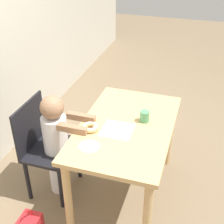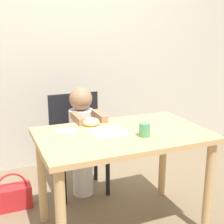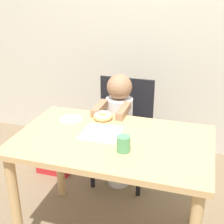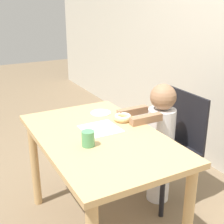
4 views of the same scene
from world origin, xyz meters
TOP-DOWN VIEW (x-y plane):
  - ground_plane at (0.00, 0.00)m, footprint 12.00×12.00m
  - dining_table at (0.00, 0.00)m, footprint 1.13×0.70m
  - chair at (-0.12, 0.67)m, footprint 0.44×0.37m
  - child_figure at (-0.12, 0.55)m, footprint 0.22×0.41m
  - donut at (-0.14, 0.25)m, footprint 0.13×0.13m
  - napkin at (-0.08, 0.05)m, footprint 0.23×0.23m
  - cup at (0.10, -0.12)m, footprint 0.07×0.07m
  - plate at (-0.34, 0.18)m, footprint 0.15×0.15m

SIDE VIEW (x-z plane):
  - ground_plane at x=0.00m, z-range 0.00..0.00m
  - chair at x=-0.12m, z-range 0.03..0.87m
  - child_figure at x=-0.12m, z-range 0.03..0.97m
  - dining_table at x=0.00m, z-range 0.25..0.96m
  - napkin at x=-0.08m, z-range 0.72..0.72m
  - plate at x=-0.34m, z-range 0.72..0.72m
  - donut at x=-0.14m, z-range 0.72..0.76m
  - cup at x=0.10m, z-range 0.72..0.80m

